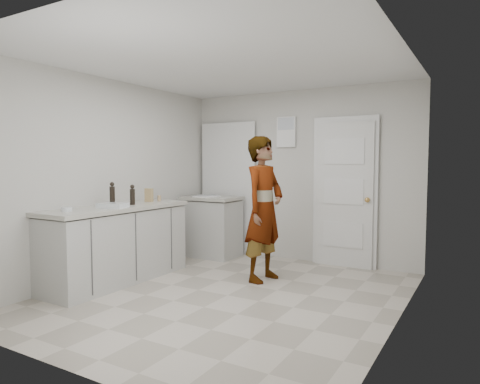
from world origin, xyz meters
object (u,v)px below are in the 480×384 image
Objects in this scene: person at (264,209)px; spice_jar at (159,198)px; egg_bowl at (67,209)px; cake_mix_box at (149,195)px; baking_dish at (113,206)px; oil_cruet_a at (132,195)px; oil_cruet_b at (112,194)px.

spice_jar is (-1.51, -0.18, 0.08)m from person.
egg_bowl is (-1.54, -1.63, 0.06)m from person.
person reaches higher than spice_jar.
egg_bowl is at bearing -98.86° from cake_mix_box.
baking_dish is (0.14, -0.77, -0.06)m from cake_mix_box.
egg_bowl is (-0.10, -0.88, -0.10)m from oil_cruet_a.
oil_cruet_b reaches higher than oil_cruet_a.
spice_jar is (0.03, 0.17, -0.05)m from cake_mix_box.
oil_cruet_b is at bearing 126.76° from person.
spice_jar is 0.58m from oil_cruet_a.
person reaches higher than oil_cruet_b.
oil_cruet_a reaches higher than egg_bowl.
oil_cruet_a is at bearing 83.85° from egg_bowl.
oil_cruet_a is 0.71× the size of baking_dish.
baking_dish is 3.02× the size of egg_bowl.
spice_jar is at bearing 70.15° from cake_mix_box.
person reaches higher than egg_bowl.
oil_cruet_b is (-0.05, -0.60, 0.05)m from cake_mix_box.
baking_dish is at bearing -82.42° from oil_cruet_a.
oil_cruet_a is at bearing -85.53° from cake_mix_box.
cake_mix_box is at bearing 89.99° from egg_bowl.
person is 1.79m from baking_dish.
spice_jar reaches higher than baking_dish.
egg_bowl is (-0.03, -1.45, -0.01)m from spice_jar.
person is 1.52m from spice_jar.
oil_cruet_b is at bearing -95.91° from spice_jar.
cake_mix_box is 2.39× the size of spice_jar.
baking_dish is at bearing 74.32° from egg_bowl.
cake_mix_box reaches higher than baking_dish.
egg_bowl is (-0.00, -1.28, -0.07)m from cake_mix_box.
person is 1.86m from oil_cruet_b.
spice_jar is 1.45m from egg_bowl.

